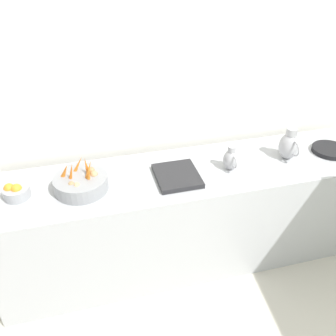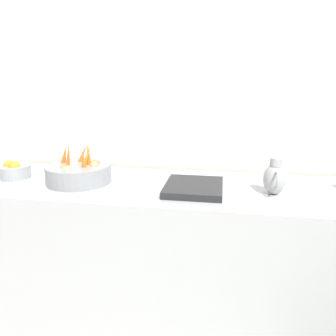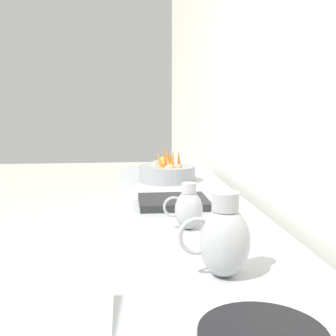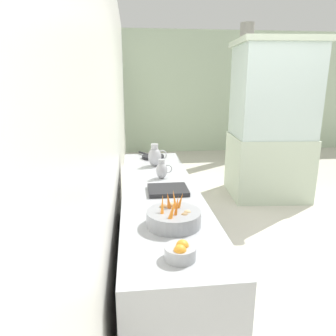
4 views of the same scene
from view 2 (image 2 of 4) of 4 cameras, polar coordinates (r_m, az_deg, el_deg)
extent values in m
cube|color=white|center=(2.19, 22.83, 15.86)|extent=(0.10, 9.30, 3.00)
cube|color=#ADAFB5|center=(1.95, 7.56, -15.62)|extent=(0.67, 2.86, 0.86)
cylinder|color=gray|center=(1.92, -15.39, -0.96)|extent=(0.36, 0.36, 0.10)
torus|color=gray|center=(1.93, -15.30, -2.24)|extent=(0.21, 0.21, 0.01)
cone|color=orange|center=(1.91, -17.14, 1.87)|extent=(0.06, 0.07, 0.16)
cone|color=orange|center=(1.96, -14.78, 2.29)|extent=(0.04, 0.09, 0.14)
cone|color=orange|center=(1.83, -14.64, 1.24)|extent=(0.07, 0.05, 0.13)
cone|color=orange|center=(1.90, -13.80, 1.92)|extent=(0.07, 0.06, 0.15)
cone|color=orange|center=(1.86, -14.11, 1.69)|extent=(0.05, 0.08, 0.15)
cone|color=orange|center=(1.96, -17.77, 1.97)|extent=(0.09, 0.09, 0.14)
ellipsoid|color=tan|center=(1.87, -12.87, 0.40)|extent=(0.06, 0.05, 0.05)
ellipsoid|color=#9E7F56|center=(1.93, -12.63, 0.80)|extent=(0.06, 0.05, 0.05)
ellipsoid|color=#9E7F56|center=(1.88, -17.96, -0.09)|extent=(0.05, 0.04, 0.04)
ellipsoid|color=tan|center=(1.84, -17.35, -0.28)|extent=(0.05, 0.04, 0.04)
cylinder|color=#9EA0A5|center=(2.14, -25.26, -0.62)|extent=(0.17, 0.17, 0.07)
sphere|color=orange|center=(2.12, -25.39, 0.17)|extent=(0.07, 0.07, 0.07)
sphere|color=orange|center=(2.17, -26.12, 0.35)|extent=(0.07, 0.07, 0.07)
ellipsoid|color=#A3A3A8|center=(1.73, 18.22, -1.88)|extent=(0.11, 0.11, 0.16)
cylinder|color=#A3A3A8|center=(1.71, 18.46, 1.03)|extent=(0.06, 0.06, 0.04)
torus|color=#A3A3A8|center=(1.67, 18.55, -1.98)|extent=(0.09, 0.01, 0.09)
cube|color=#232326|center=(1.72, 4.57, -3.39)|extent=(0.34, 0.30, 0.04)
camera|label=1|loc=(1.26, -122.27, 41.44)|focal=39.07mm
camera|label=3|loc=(2.38, 64.66, 5.36)|focal=46.03mm
camera|label=4|loc=(3.37, -47.24, 16.70)|focal=34.08mm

